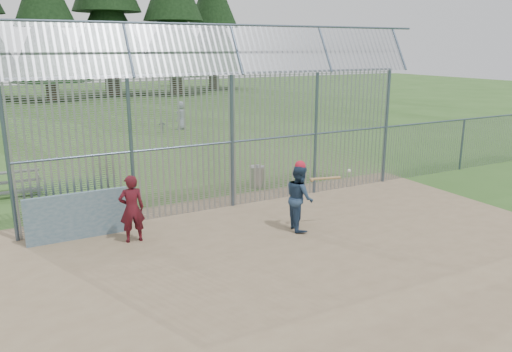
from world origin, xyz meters
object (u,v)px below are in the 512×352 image
batter (300,198)px  dugout_wall (78,216)px  onlooker (132,209)px  trash_can (257,176)px

batter → dugout_wall: bearing=81.8°
dugout_wall → onlooker: (1.16, -0.82, 0.25)m
dugout_wall → onlooker: size_ratio=1.47×
onlooker → batter: bearing=167.6°
onlooker → trash_can: (5.10, 2.96, -0.49)m
batter → onlooker: batter is taller
dugout_wall → batter: size_ratio=1.43×
onlooker → trash_can: bearing=-145.6°
dugout_wall → trash_can: 6.62m
batter → onlooker: bearing=86.4°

